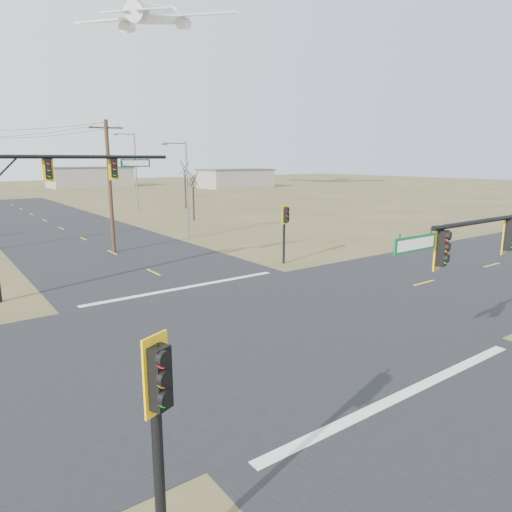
% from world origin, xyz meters
% --- Properties ---
extents(ground, '(320.00, 320.00, 0.00)m').
position_xyz_m(ground, '(0.00, 0.00, 0.00)').
color(ground, brown).
rests_on(ground, ground).
extents(road_ew, '(160.00, 14.00, 0.02)m').
position_xyz_m(road_ew, '(0.00, 0.00, 0.01)').
color(road_ew, black).
rests_on(road_ew, ground).
extents(road_ns, '(14.00, 160.00, 0.02)m').
position_xyz_m(road_ns, '(0.00, 0.00, 0.01)').
color(road_ns, black).
rests_on(road_ns, ground).
extents(stop_bar_near, '(12.00, 0.40, 0.01)m').
position_xyz_m(stop_bar_near, '(0.00, -7.50, 0.03)').
color(stop_bar_near, silver).
rests_on(stop_bar_near, road_ns).
extents(stop_bar_far, '(12.00, 0.40, 0.01)m').
position_xyz_m(stop_bar_far, '(0.00, 7.50, 0.03)').
color(stop_bar_far, silver).
rests_on(stop_bar_far, road_ns).
extents(mast_arm_near, '(10.32, 0.52, 5.95)m').
position_xyz_m(mast_arm_near, '(4.27, -8.01, 4.35)').
color(mast_arm_near, black).
rests_on(mast_arm_near, ground).
extents(mast_arm_far, '(9.87, 0.48, 8.00)m').
position_xyz_m(mast_arm_far, '(-6.29, 10.86, 5.72)').
color(mast_arm_far, black).
rests_on(mast_arm_far, ground).
extents(pedestal_signal_ne, '(0.61, 0.52, 4.20)m').
position_xyz_m(pedestal_signal_ne, '(8.61, 8.92, 3.09)').
color(pedestal_signal_ne, black).
rests_on(pedestal_signal_ne, ground).
extents(pedestal_signal_sw, '(0.67, 0.59, 4.59)m').
position_xyz_m(pedestal_signal_sw, '(-8.96, -9.03, 3.33)').
color(pedestal_signal_sw, black).
rests_on(pedestal_signal_sw, ground).
extents(utility_pole_near, '(2.43, 0.78, 10.19)m').
position_xyz_m(utility_pole_near, '(0.18, 20.01, 5.27)').
color(utility_pole_near, '#42281C').
rests_on(utility_pole_near, ground).
extents(streetlight_a, '(2.47, 0.25, 8.89)m').
position_xyz_m(streetlight_a, '(8.40, 23.40, 4.99)').
color(streetlight_a, slate).
rests_on(streetlight_a, ground).
extents(streetlight_b, '(3.02, 0.49, 10.79)m').
position_xyz_m(streetlight_b, '(12.45, 46.21, 6.06)').
color(streetlight_b, slate).
rests_on(streetlight_b, ground).
extents(bare_tree_c, '(3.29, 3.29, 6.45)m').
position_xyz_m(bare_tree_c, '(14.64, 33.44, 5.06)').
color(bare_tree_c, black).
rests_on(bare_tree_c, ground).
extents(bare_tree_d, '(3.08, 3.08, 7.61)m').
position_xyz_m(bare_tree_d, '(20.35, 46.47, 6.13)').
color(bare_tree_d, black).
rests_on(bare_tree_d, ground).
extents(warehouse_mid, '(20.00, 12.00, 5.00)m').
position_xyz_m(warehouse_mid, '(25.00, 110.00, 2.50)').
color(warehouse_mid, gray).
rests_on(warehouse_mid, ground).
extents(warehouse_right, '(18.00, 10.00, 4.50)m').
position_xyz_m(warehouse_right, '(55.00, 85.00, 2.25)').
color(warehouse_right, gray).
rests_on(warehouse_right, ground).
extents(jet_airliner, '(32.48, 32.36, 15.15)m').
position_xyz_m(jet_airliner, '(30.78, 77.65, 35.96)').
color(jet_airliner, white).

